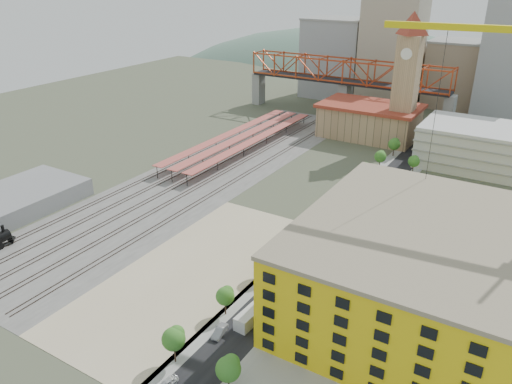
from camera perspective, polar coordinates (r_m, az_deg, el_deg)
The scene contains 29 objects.
ground at distance 133.05m, azimuth 2.62°, elevation -3.23°, with size 400.00×400.00×0.00m, color #474C38.
ballast_strip at distance 164.32m, azimuth -5.41°, elevation 2.20°, with size 36.00×165.00×0.06m, color #605E59.
dirt_lot at distance 112.34m, azimuth -7.15°, elevation -9.02°, with size 28.00×67.00×0.06m, color tan.
street_asphalt at distance 139.59m, azimuth 11.39°, elevation -2.33°, with size 12.00×170.00×0.06m, color black.
sidewalk_west at distance 141.29m, azimuth 9.32°, elevation -1.83°, with size 3.00×170.00×0.04m, color gray.
sidewalk_east at distance 138.10m, azimuth 13.52°, elevation -2.85°, with size 3.00×170.00×0.04m, color gray.
construction_pad at distance 104.34m, azimuth 19.55°, elevation -13.34°, with size 50.00×90.00×0.06m, color gray.
rail_tracks at distance 165.30m, azimuth -5.91°, elevation 2.36°, with size 26.56×160.00×0.18m.
platform_canopies at distance 186.84m, azimuth -1.65°, elevation 6.33°, with size 16.00×80.00×4.12m.
station_hall at distance 203.14m, azimuth 12.83°, elevation 7.99°, with size 38.00×24.00×13.10m.
clock_tower at distance 192.82m, azimuth 16.96°, elevation 13.45°, with size 12.00×12.00×52.00m.
parking_garage at distance 183.17m, azimuth 23.70°, elevation 4.88°, with size 34.00×26.00×14.00m, color silver.
truss_bridge at distance 228.08m, azimuth 10.28°, elevation 13.09°, with size 94.00×9.60×25.60m.
construction_building at distance 99.53m, azimuth 18.62°, elevation -8.60°, with size 44.60×50.60×18.80m.
warehouse at distance 154.57m, azimuth -25.23°, elevation -0.58°, with size 22.00×32.00×5.00m, color gray.
street_trees at distance 131.20m, azimuth 9.82°, elevation -4.01°, with size 15.40×124.40×8.00m.
skyline at distance 253.85m, azimuth 20.64°, elevation 13.98°, with size 133.00×46.00×60.00m.
site_trailer_a at distance 97.46m, azimuth -0.19°, elevation -13.67°, with size 2.64×10.04×2.75m, color silver.
site_trailer_b at distance 101.57m, azimuth 1.57°, elevation -12.04°, with size 2.26×8.61×2.36m, color silver.
site_trailer_c at distance 117.94m, azimuth 6.94°, elevation -6.57°, with size 2.40×9.12×2.50m, color silver.
site_trailer_d at distance 127.15m, azimuth 9.15°, elevation -4.25°, with size 2.54×9.65×2.64m, color silver.
car_0 at distance 86.41m, azimuth -10.13°, elevation -20.74°, with size 1.59×3.96×1.35m, color silver.
car_1 at distance 94.59m, azimuth -4.15°, elevation -15.62°, with size 1.54×4.42×1.45m, color gray.
car_2 at distance 120.40m, azimuth 5.94°, elevation -6.08°, with size 2.61×5.67×1.58m, color black.
car_3 at distance 134.78m, azimuth 9.24°, elevation -2.85°, with size 1.86×4.58×1.33m, color navy.
car_4 at distance 106.52m, azimuth 5.19°, elevation -10.50°, with size 1.77×4.39×1.50m, color white.
car_5 at distance 111.63m, azimuth 6.76°, elevation -8.82°, with size 1.48×4.25×1.40m, color #9A999E.
car_6 at distance 131.67m, azimuth 11.40°, elevation -3.65°, with size 2.65×5.74×1.60m, color black.
car_7 at distance 155.83m, azimuth 15.07°, elevation 0.47°, with size 2.09×5.13×1.49m, color navy.
Camera 1 is at (56.52, -103.78, 61.13)m, focal length 35.00 mm.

